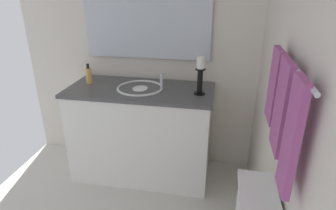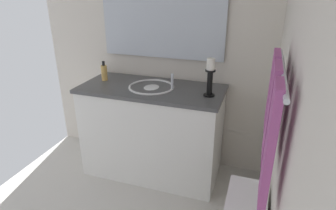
{
  "view_description": "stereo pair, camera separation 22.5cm",
  "coord_description": "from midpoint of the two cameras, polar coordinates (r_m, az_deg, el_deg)",
  "views": [
    {
      "loc": [
        1.3,
        0.77,
        1.7
      ],
      "look_at": [
        -0.31,
        0.46,
        1.0
      ],
      "focal_mm": 30.71,
      "sensor_mm": 36.0,
      "label": 1
    },
    {
      "loc": [
        1.24,
        0.99,
        1.7
      ],
      "look_at": [
        -0.31,
        0.46,
        1.0
      ],
      "focal_mm": 30.71,
      "sensor_mm": 36.0,
      "label": 2
    }
  ],
  "objects": [
    {
      "name": "towel_near_corner",
      "position": [
        1.13,
        18.23,
        -6.4
      ],
      "size": [
        0.15,
        0.03,
        0.48
      ],
      "primitive_type": "cube",
      "color": "#A54C8C",
      "rests_on": "towel_bar"
    },
    {
      "name": "vanity_cabinet",
      "position": [
        2.66,
        -7.64,
        -5.5
      ],
      "size": [
        0.58,
        1.27,
        0.86
      ],
      "color": "white",
      "rests_on": "ground"
    },
    {
      "name": "towel_center",
      "position": [
        1.34,
        17.27,
        -0.56
      ],
      "size": [
        0.2,
        0.03,
        0.43
      ],
      "primitive_type": "cube",
      "color": "#A54C8C",
      "rests_on": "towel_bar"
    },
    {
      "name": "soap_bottle",
      "position": [
        2.7,
        -17.79,
        5.59
      ],
      "size": [
        0.06,
        0.06,
        0.18
      ],
      "color": "#E5B259",
      "rests_on": "vanity_cabinet"
    },
    {
      "name": "mirror",
      "position": [
        2.62,
        -6.9,
        17.55
      ],
      "size": [
        0.02,
        1.14,
        0.78
      ],
      "primitive_type": "cube",
      "color": "silver"
    },
    {
      "name": "sink_basin",
      "position": [
        2.5,
        -8.09,
        2.42
      ],
      "size": [
        0.4,
        0.4,
        0.24
      ],
      "color": "white",
      "rests_on": "vanity_cabinet"
    },
    {
      "name": "wall_back",
      "position": [
        1.38,
        20.5,
        1.51
      ],
      "size": [
        2.54,
        0.04,
        2.45
      ],
      "primitive_type": "cube",
      "color": "silver",
      "rests_on": "ground"
    },
    {
      "name": "towel_near_vanity",
      "position": [
        1.55,
        16.56,
        3.59
      ],
      "size": [
        0.19,
        0.03,
        0.39
      ],
      "primitive_type": "cube",
      "color": "#A54C8C",
      "rests_on": "towel_bar"
    },
    {
      "name": "towel_bar",
      "position": [
        1.28,
        19.09,
        7.39
      ],
      "size": [
        0.71,
        0.02,
        0.02
      ],
      "primitive_type": "cylinder",
      "rotation": [
        0.0,
        1.57,
        0.0
      ],
      "color": "silver"
    },
    {
      "name": "wall_left",
      "position": [
        2.73,
        -8.43,
        12.83
      ],
      "size": [
        0.04,
        2.26,
        2.45
      ],
      "primitive_type": "cube",
      "color": "silver",
      "rests_on": "ground"
    },
    {
      "name": "candle_holder_tall",
      "position": [
        2.29,
        3.62,
        5.95
      ],
      "size": [
        0.09,
        0.09,
        0.31
      ],
      "color": "black",
      "rests_on": "vanity_cabinet"
    }
  ]
}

